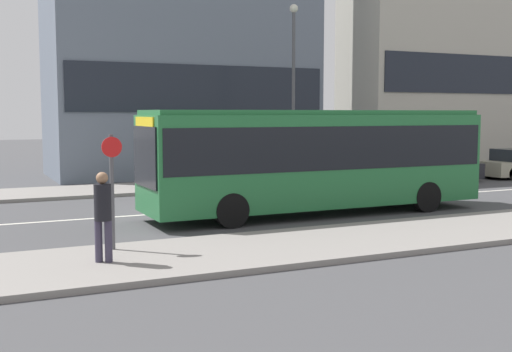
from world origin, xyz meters
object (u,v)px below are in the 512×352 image
city_bus (317,155)px  pedestrian_near_stop (103,211)px  parked_car_0 (435,167)px  bus_stop_sign (112,182)px  street_lamp (293,76)px

city_bus → pedestrian_near_stop: (-7.41, -4.21, -0.67)m
parked_car_0 → pedestrian_near_stop: pedestrian_near_stop is taller
city_bus → bus_stop_sign: city_bus is taller
city_bus → parked_car_0: (9.49, 5.66, -1.17)m
parked_car_0 → city_bus: bearing=-149.2°
city_bus → parked_car_0: 11.11m
city_bus → parked_car_0: size_ratio=2.63×
street_lamp → bus_stop_sign: bearing=-133.7°
parked_car_0 → pedestrian_near_stop: 19.57m
bus_stop_sign → street_lamp: bearing=46.3°
city_bus → bus_stop_sign: (-6.97, -3.10, -0.23)m
parked_car_0 → bus_stop_sign: bus_stop_sign is taller
parked_car_0 → street_lamp: (-6.19, 1.97, 4.04)m
pedestrian_near_stop → bus_stop_sign: bus_stop_sign is taller
bus_stop_sign → city_bus: bearing=24.0°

